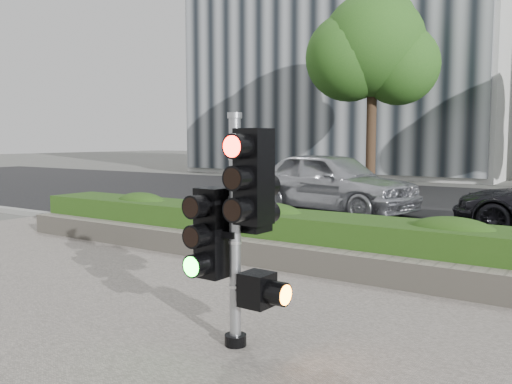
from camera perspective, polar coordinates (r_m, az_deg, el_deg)
ground at (r=5.72m, az=-2.24°, el=-12.83°), size 120.00×120.00×0.00m
road at (r=14.83m, az=21.41°, el=-1.77°), size 60.00×13.00×0.02m
curb at (r=8.36m, az=10.79°, el=-6.57°), size 60.00×0.25×0.12m
stone_wall at (r=7.23m, az=6.82°, el=-7.30°), size 12.00×0.32×0.34m
hedge at (r=7.76m, az=9.06°, el=-5.15°), size 12.00×1.00×0.68m
building_left at (r=30.51m, az=10.40°, el=16.24°), size 16.00×9.00×15.00m
tree_left at (r=20.70m, az=12.22°, el=14.45°), size 4.61×4.03×7.34m
traffic_signal at (r=4.59m, az=-1.73°, el=-2.85°), size 0.69×0.51×2.00m
car_silver at (r=13.40m, az=7.90°, el=1.09°), size 4.66×2.62×1.50m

